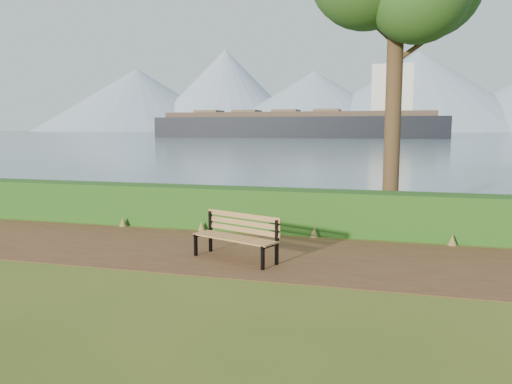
% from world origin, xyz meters
% --- Properties ---
extents(ground, '(140.00, 140.00, 0.00)m').
position_xyz_m(ground, '(0.00, 0.00, 0.00)').
color(ground, '#435418').
rests_on(ground, ground).
extents(path, '(40.00, 3.40, 0.01)m').
position_xyz_m(path, '(0.00, 0.30, 0.01)').
color(path, '#552B1D').
rests_on(path, ground).
extents(hedge, '(32.00, 0.85, 1.00)m').
position_xyz_m(hedge, '(0.00, 2.60, 0.50)').
color(hedge, '#1A4513').
rests_on(hedge, ground).
extents(water, '(700.00, 510.00, 0.00)m').
position_xyz_m(water, '(0.00, 260.00, 0.01)').
color(water, slate).
rests_on(water, ground).
extents(mountains, '(585.00, 190.00, 70.00)m').
position_xyz_m(mountains, '(-9.17, 406.05, 27.70)').
color(mountains, '#8193AC').
rests_on(mountains, ground).
extents(bench, '(1.77, 1.10, 0.86)m').
position_xyz_m(bench, '(0.51, -0.20, 0.49)').
color(bench, black).
rests_on(bench, ground).
extents(cargo_ship, '(73.75, 11.65, 22.38)m').
position_xyz_m(cargo_ship, '(-18.55, 117.93, 3.34)').
color(cargo_ship, black).
rests_on(cargo_ship, ground).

